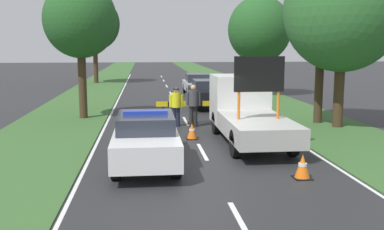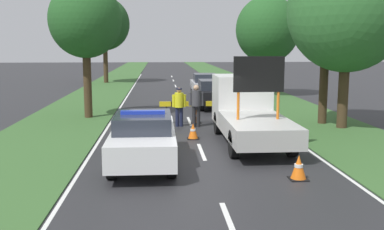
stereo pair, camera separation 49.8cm
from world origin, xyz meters
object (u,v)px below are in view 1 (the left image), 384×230
Objects in this scene: traffic_cone_behind_barrier at (193,116)px; roadside_tree_mid_right at (94,24)px; queued_car_sedan_silver at (197,84)px; road_barrier at (191,105)px; roadside_tree_far_left at (80,20)px; police_car at (146,138)px; police_officer at (176,104)px; work_truck at (246,110)px; roadside_tree_near_right at (343,10)px; traffic_cone_centre_front at (159,118)px; traffic_cone_near_truck at (132,119)px; traffic_cone_near_police at (192,131)px; roadside_tree_near_left at (322,4)px; pedestrian_civilian at (193,102)px; traffic_cone_lane_edge at (303,166)px; queued_car_sedan_black at (208,93)px; roadside_tree_mid_left at (260,30)px.

traffic_cone_behind_barrier is 23.97m from roadside_tree_mid_right.
road_barrier is at bearing 81.99° from queued_car_sedan_silver.
police_car is at bearing -71.27° from roadside_tree_far_left.
police_officer is at bearing -135.88° from traffic_cone_behind_barrier.
roadside_tree_near_right is (4.45, 2.09, 3.77)m from work_truck.
roadside_tree_far_left reaches higher than road_barrier.
traffic_cone_centre_front is 0.95× the size of traffic_cone_near_truck.
traffic_cone_behind_barrier is (0.39, 3.43, 0.01)m from traffic_cone_near_police.
roadside_tree_near_right is at bearing -10.02° from road_barrier.
roadside_tree_near_left is at bearing -12.86° from roadside_tree_far_left.
traffic_cone_near_police is (-1.97, 0.34, -0.82)m from work_truck.
roadside_tree_far_left is at bearing -37.66° from work_truck.
traffic_cone_behind_barrier is at bearing 63.16° from pedestrian_civilian.
police_officer is 0.22× the size of roadside_tree_near_right.
traffic_cone_near_police is at bearing 124.78° from police_officer.
traffic_cone_centre_front is (-1.44, 0.03, -0.55)m from road_barrier.
traffic_cone_behind_barrier is at bearing 83.50° from traffic_cone_near_police.
traffic_cone_behind_barrier reaches higher than traffic_cone_near_police.
traffic_cone_centre_front is 0.08× the size of roadside_tree_near_left.
roadside_tree_mid_right is (-6.51, 22.64, 4.55)m from road_barrier.
traffic_cone_centre_front is 0.90× the size of traffic_cone_lane_edge.
traffic_cone_near_police is (-0.29, -3.26, -0.54)m from road_barrier.
pedestrian_civilian is 1.18m from traffic_cone_behind_barrier.
traffic_cone_centre_front is at bearing 109.22° from traffic_cone_near_police.
traffic_cone_centre_front is 23.73m from roadside_tree_mid_right.
work_truck is 10.32× the size of traffic_cone_centre_front.
traffic_cone_near_police is 8.68m from queued_car_sedan_black.
police_officer is 24.35m from roadside_tree_mid_right.
queued_car_sedan_black is 0.66× the size of roadside_tree_far_left.
police_car is at bearing -102.96° from road_barrier.
roadside_tree_mid_right is at bearing 106.38° from traffic_cone_behind_barrier.
road_barrier is at bearing 166.16° from roadside_tree_near_right.
roadside_tree_mid_right reaches higher than pedestrian_civilian.
roadside_tree_near_left reaches higher than queued_car_sedan_silver.
traffic_cone_centre_front is at bearing 60.26° from queued_car_sedan_black.
traffic_cone_near_police is at bearing -91.34° from road_barrier.
queued_car_sedan_black is at bearing 77.51° from road_barrier.
police_officer is 2.07m from traffic_cone_near_truck.
work_truck is 3.98m from road_barrier.
roadside_tree_near_left reaches higher than police_car.
roadside_tree_near_right is at bearing 124.39° from queued_car_sedan_black.
traffic_cone_behind_barrier is at bearing -20.25° from roadside_tree_far_left.
road_barrier is at bearing -73.96° from roadside_tree_mid_right.
pedestrian_civilian is at bearing -116.55° from roadside_tree_mid_left.
roadside_tree_far_left reaches higher than traffic_cone_lane_edge.
traffic_cone_behind_barrier is at bearing 82.34° from queued_car_sedan_silver.
traffic_cone_near_police is at bearing -119.58° from pedestrian_civilian.
roadside_tree_near_left is 11.32m from roadside_tree_mid_left.
roadside_tree_near_left reaches higher than roadside_tree_far_left.
traffic_cone_near_truck is at bearing 119.47° from traffic_cone_lane_edge.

